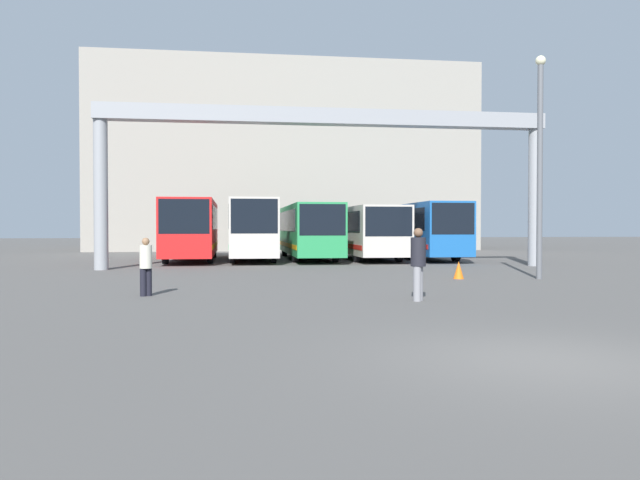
{
  "coord_description": "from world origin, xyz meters",
  "views": [
    {
      "loc": [
        -4.28,
        -8.12,
        1.86
      ],
      "look_at": [
        -0.13,
        21.64,
        1.23
      ],
      "focal_mm": 35.0,
      "sensor_mm": 36.0,
      "label": 1
    }
  ],
  "objects_px": {
    "bus_slot_1": "(251,226)",
    "bus_slot_3": "(366,230)",
    "pedestrian_near_right": "(418,262)",
    "traffic_cone": "(459,270)",
    "bus_slot_2": "(308,228)",
    "bus_slot_0": "(192,227)",
    "bus_slot_4": "(420,228)",
    "pedestrian_mid_right": "(146,265)",
    "lamp_post": "(540,158)"
  },
  "relations": [
    {
      "from": "bus_slot_3",
      "to": "lamp_post",
      "type": "distance_m",
      "value": 14.7
    },
    {
      "from": "bus_slot_2",
      "to": "lamp_post",
      "type": "bearing_deg",
      "value": -66.47
    },
    {
      "from": "bus_slot_3",
      "to": "traffic_cone",
      "type": "relative_size",
      "value": 16.66
    },
    {
      "from": "bus_slot_4",
      "to": "pedestrian_mid_right",
      "type": "relative_size",
      "value": 7.05
    },
    {
      "from": "bus_slot_2",
      "to": "bus_slot_3",
      "type": "relative_size",
      "value": 1.17
    },
    {
      "from": "bus_slot_1",
      "to": "bus_slot_4",
      "type": "bearing_deg",
      "value": 1.1
    },
    {
      "from": "bus_slot_4",
      "to": "pedestrian_mid_right",
      "type": "height_order",
      "value": "bus_slot_4"
    },
    {
      "from": "pedestrian_near_right",
      "to": "pedestrian_mid_right",
      "type": "bearing_deg",
      "value": -73.96
    },
    {
      "from": "pedestrian_mid_right",
      "to": "bus_slot_4",
      "type": "bearing_deg",
      "value": -151.36
    },
    {
      "from": "bus_slot_1",
      "to": "pedestrian_near_right",
      "type": "bearing_deg",
      "value": -79.78
    },
    {
      "from": "pedestrian_mid_right",
      "to": "lamp_post",
      "type": "height_order",
      "value": "lamp_post"
    },
    {
      "from": "bus_slot_3",
      "to": "pedestrian_near_right",
      "type": "bearing_deg",
      "value": -98.48
    },
    {
      "from": "pedestrian_mid_right",
      "to": "bus_slot_0",
      "type": "bearing_deg",
      "value": -115.46
    },
    {
      "from": "pedestrian_mid_right",
      "to": "traffic_cone",
      "type": "xyz_separation_m",
      "value": [
        10.33,
        4.19,
        -0.52
      ]
    },
    {
      "from": "traffic_cone",
      "to": "bus_slot_0",
      "type": "bearing_deg",
      "value": 126.58
    },
    {
      "from": "bus_slot_3",
      "to": "pedestrian_near_right",
      "type": "xyz_separation_m",
      "value": [
        -2.96,
        -19.86,
        -0.74
      ]
    },
    {
      "from": "bus_slot_2",
      "to": "traffic_cone",
      "type": "distance_m",
      "value": 15.06
    },
    {
      "from": "bus_slot_1",
      "to": "bus_slot_4",
      "type": "height_order",
      "value": "bus_slot_1"
    },
    {
      "from": "bus_slot_3",
      "to": "pedestrian_near_right",
      "type": "height_order",
      "value": "bus_slot_3"
    },
    {
      "from": "bus_slot_3",
      "to": "pedestrian_mid_right",
      "type": "relative_size",
      "value": 6.67
    },
    {
      "from": "bus_slot_3",
      "to": "traffic_cone",
      "type": "xyz_separation_m",
      "value": [
        0.44,
        -13.6,
        -1.4
      ]
    },
    {
      "from": "bus_slot_0",
      "to": "traffic_cone",
      "type": "xyz_separation_m",
      "value": [
        10.28,
        -13.86,
        -1.57
      ]
    },
    {
      "from": "pedestrian_mid_right",
      "to": "bus_slot_2",
      "type": "bearing_deg",
      "value": -134.76
    },
    {
      "from": "bus_slot_0",
      "to": "bus_slot_1",
      "type": "height_order",
      "value": "bus_slot_1"
    },
    {
      "from": "pedestrian_near_right",
      "to": "traffic_cone",
      "type": "bearing_deg",
      "value": -175.94
    },
    {
      "from": "bus_slot_1",
      "to": "pedestrian_mid_right",
      "type": "height_order",
      "value": "bus_slot_1"
    },
    {
      "from": "traffic_cone",
      "to": "bus_slot_2",
      "type": "bearing_deg",
      "value": 104.38
    },
    {
      "from": "bus_slot_2",
      "to": "lamp_post",
      "type": "relative_size",
      "value": 1.55
    },
    {
      "from": "bus_slot_3",
      "to": "traffic_cone",
      "type": "distance_m",
      "value": 13.68
    },
    {
      "from": "bus_slot_0",
      "to": "bus_slot_4",
      "type": "height_order",
      "value": "bus_slot_0"
    },
    {
      "from": "bus_slot_0",
      "to": "bus_slot_4",
      "type": "bearing_deg",
      "value": 0.19
    },
    {
      "from": "pedestrian_mid_right",
      "to": "bus_slot_1",
      "type": "bearing_deg",
      "value": -125.84
    },
    {
      "from": "bus_slot_1",
      "to": "bus_slot_4",
      "type": "distance_m",
      "value": 9.84
    },
    {
      "from": "bus_slot_0",
      "to": "lamp_post",
      "type": "xyz_separation_m",
      "value": [
        13.1,
        -14.34,
        2.45
      ]
    },
    {
      "from": "bus_slot_3",
      "to": "pedestrian_mid_right",
      "type": "bearing_deg",
      "value": -119.07
    },
    {
      "from": "traffic_cone",
      "to": "bus_slot_4",
      "type": "bearing_deg",
      "value": 78.46
    },
    {
      "from": "bus_slot_0",
      "to": "bus_slot_3",
      "type": "xyz_separation_m",
      "value": [
        9.84,
        -0.25,
        -0.17
      ]
    },
    {
      "from": "bus_slot_1",
      "to": "bus_slot_3",
      "type": "bearing_deg",
      "value": -0.94
    },
    {
      "from": "bus_slot_0",
      "to": "traffic_cone",
      "type": "relative_size",
      "value": 17.47
    },
    {
      "from": "bus_slot_2",
      "to": "bus_slot_4",
      "type": "xyz_separation_m",
      "value": [
        6.56,
        -0.62,
        0.05
      ]
    },
    {
      "from": "bus_slot_1",
      "to": "bus_slot_2",
      "type": "bearing_deg",
      "value": 13.85
    },
    {
      "from": "pedestrian_near_right",
      "to": "lamp_post",
      "type": "height_order",
      "value": "lamp_post"
    },
    {
      "from": "bus_slot_0",
      "to": "traffic_cone",
      "type": "distance_m",
      "value": 17.33
    },
    {
      "from": "bus_slot_1",
      "to": "lamp_post",
      "type": "distance_m",
      "value": 17.43
    },
    {
      "from": "bus_slot_1",
      "to": "bus_slot_3",
      "type": "distance_m",
      "value": 6.56
    },
    {
      "from": "traffic_cone",
      "to": "pedestrian_mid_right",
      "type": "bearing_deg",
      "value": -157.93
    },
    {
      "from": "pedestrian_near_right",
      "to": "bus_slot_3",
      "type": "bearing_deg",
      "value": -155.87
    },
    {
      "from": "bus_slot_0",
      "to": "lamp_post",
      "type": "distance_m",
      "value": 19.57
    },
    {
      "from": "bus_slot_4",
      "to": "pedestrian_mid_right",
      "type": "distance_m",
      "value": 22.4
    },
    {
      "from": "pedestrian_near_right",
      "to": "pedestrian_mid_right",
      "type": "relative_size",
      "value": 1.17
    }
  ]
}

